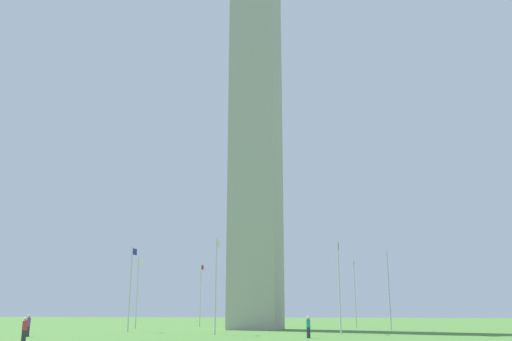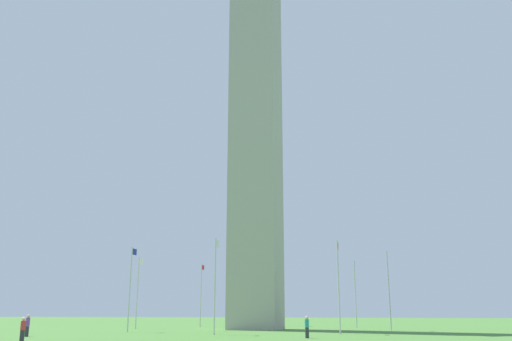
% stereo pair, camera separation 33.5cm
% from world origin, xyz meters
% --- Properties ---
extents(ground_plane, '(260.00, 260.00, 0.00)m').
position_xyz_m(ground_plane, '(0.00, 0.00, 0.00)').
color(ground_plane, '#477A33').
extents(obelisk_monument, '(5.64, 5.64, 51.26)m').
position_xyz_m(obelisk_monument, '(0.00, 0.00, 25.63)').
color(obelisk_monument, '#A8A399').
rests_on(obelisk_monument, ground).
extents(flagpole_n, '(1.12, 0.14, 8.53)m').
position_xyz_m(flagpole_n, '(15.13, 0.00, 4.66)').
color(flagpole_n, silver).
rests_on(flagpole_n, ground).
extents(flagpole_ne, '(1.12, 0.14, 8.53)m').
position_xyz_m(flagpole_ne, '(10.71, 10.66, 4.66)').
color(flagpole_ne, silver).
rests_on(flagpole_ne, ground).
extents(flagpole_e, '(1.12, 0.14, 8.53)m').
position_xyz_m(flagpole_e, '(0.06, 15.07, 4.66)').
color(flagpole_e, silver).
rests_on(flagpole_e, ground).
extents(flagpole_se, '(1.12, 0.14, 8.53)m').
position_xyz_m(flagpole_se, '(-10.60, 10.66, 4.66)').
color(flagpole_se, silver).
rests_on(flagpole_se, ground).
extents(flagpole_s, '(1.12, 0.14, 8.53)m').
position_xyz_m(flagpole_s, '(-15.01, 0.00, 4.66)').
color(flagpole_s, silver).
rests_on(flagpole_s, ground).
extents(flagpole_sw, '(1.12, 0.14, 8.53)m').
position_xyz_m(flagpole_sw, '(-10.60, -10.66, 4.66)').
color(flagpole_sw, silver).
rests_on(flagpole_sw, ground).
extents(flagpole_w, '(1.12, 0.14, 8.53)m').
position_xyz_m(flagpole_w, '(0.06, -15.07, 4.66)').
color(flagpole_w, silver).
rests_on(flagpole_w, ground).
extents(flagpole_nw, '(1.12, 0.14, 8.53)m').
position_xyz_m(flagpole_nw, '(10.71, -10.66, 4.66)').
color(flagpole_nw, silver).
rests_on(flagpole_nw, ground).
extents(person_teal_shirt, '(0.32, 0.32, 1.65)m').
position_xyz_m(person_teal_shirt, '(-19.23, -8.96, 0.82)').
color(person_teal_shirt, '#2D2D38').
rests_on(person_teal_shirt, ground).
extents(person_purple_shirt, '(0.32, 0.32, 1.75)m').
position_xyz_m(person_purple_shirt, '(-22.32, 13.69, 0.87)').
color(person_purple_shirt, '#2D2D38').
rests_on(person_purple_shirt, ground).
extents(person_red_shirt, '(0.32, 0.32, 1.63)m').
position_xyz_m(person_red_shirt, '(-30.37, 8.06, 0.81)').
color(person_red_shirt, '#2D2D38').
rests_on(person_red_shirt, ground).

